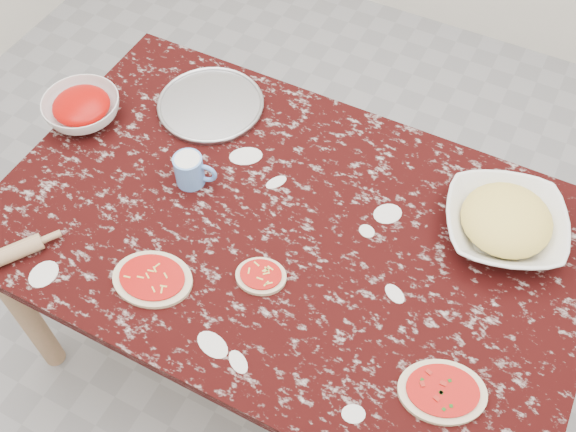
% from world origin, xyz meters
% --- Properties ---
extents(ground, '(4.00, 4.00, 0.00)m').
position_xyz_m(ground, '(0.00, 0.00, 0.00)').
color(ground, gray).
extents(worktable, '(1.60, 1.00, 0.75)m').
position_xyz_m(worktable, '(0.00, 0.00, 0.67)').
color(worktable, black).
rests_on(worktable, ground).
extents(pizza_tray, '(0.37, 0.37, 0.01)m').
position_xyz_m(pizza_tray, '(-0.42, 0.30, 0.76)').
color(pizza_tray, '#B2B2B7').
rests_on(pizza_tray, worktable).
extents(sauce_bowl, '(0.24, 0.24, 0.07)m').
position_xyz_m(sauce_bowl, '(-0.74, 0.08, 0.79)').
color(sauce_bowl, white).
rests_on(sauce_bowl, worktable).
extents(cheese_bowl, '(0.40, 0.40, 0.08)m').
position_xyz_m(cheese_bowl, '(0.52, 0.24, 0.79)').
color(cheese_bowl, white).
rests_on(cheese_bowl, worktable).
extents(flour_mug, '(0.12, 0.08, 0.10)m').
position_xyz_m(flour_mug, '(-0.31, 0.02, 0.80)').
color(flour_mug, '#6195E8').
rests_on(flour_mug, worktable).
extents(pizza_left, '(0.24, 0.20, 0.02)m').
position_xyz_m(pizza_left, '(-0.23, -0.31, 0.76)').
color(pizza_left, beige).
rests_on(pizza_left, worktable).
extents(pizza_mid, '(0.16, 0.14, 0.02)m').
position_xyz_m(pizza_mid, '(0.01, -0.17, 0.76)').
color(pizza_mid, beige).
rests_on(pizza_mid, worktable).
extents(pizza_right, '(0.25, 0.22, 0.02)m').
position_xyz_m(pizza_right, '(0.53, -0.25, 0.76)').
color(pizza_right, beige).
rests_on(pizza_right, worktable).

